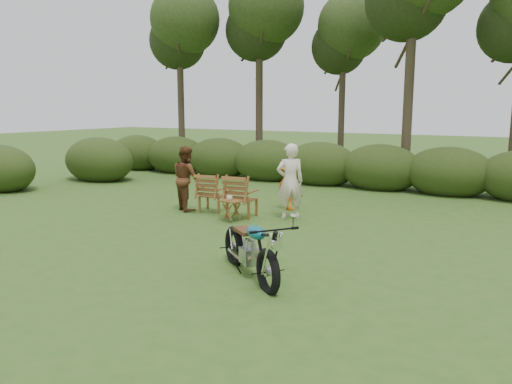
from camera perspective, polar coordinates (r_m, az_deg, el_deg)
The scene contains 10 objects.
ground at distance 7.93m, azimuth -4.46°, elevation -8.86°, with size 80.00×80.00×0.00m, color #2D541C.
tree_line at distance 16.42m, azimuth 16.98°, elevation 13.83°, with size 22.52×11.62×8.14m.
motorcycle at distance 7.65m, azimuth -0.72°, elevation -9.53°, with size 1.93×0.73×1.10m, color #0EA2BC, non-canonical shape.
lawn_chair_right at distance 11.57m, azimuth -1.61°, elevation -2.86°, with size 0.68×0.68×0.99m, color brown, non-canonical shape.
lawn_chair_left at distance 12.19m, azimuth -4.92°, elevation -2.24°, with size 0.65×0.65×0.94m, color #5C3217, non-canonical shape.
side_table at distance 11.06m, azimuth -2.78°, elevation -2.16°, with size 0.47×0.40×0.49m, color brown, non-canonical shape.
cup at distance 10.99m, azimuth -3.05°, elevation -0.67°, with size 0.13×0.13×0.10m, color #EEE1C4.
adult_a at distance 11.42m, azimuth 3.87°, elevation -3.05°, with size 0.63×0.41×1.72m, color #F6E1CB.
adult_b at distance 12.47m, azimuth -7.87°, elevation -2.02°, with size 0.77×0.60×1.58m, color #563018.
child at distance 12.38m, azimuth 3.85°, elevation -2.04°, with size 0.76×0.44×1.18m, color orange.
Camera 1 is at (4.25, -6.20, 2.53)m, focal length 35.00 mm.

